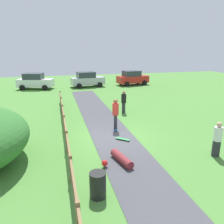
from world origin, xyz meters
TOP-DOWN VIEW (x-y plane):
  - ground_plane at (0.00, 0.00)m, footprint 60.00×60.00m
  - asphalt_path at (0.00, 0.00)m, footprint 2.40×28.00m
  - wooden_fence at (-2.60, 0.00)m, footprint 0.12×18.12m
  - trash_bin at (-1.80, -4.94)m, footprint 0.56×0.56m
  - skater_riding at (0.43, 0.96)m, footprint 0.47×0.82m
  - skater_fallen at (-0.43, -2.98)m, footprint 1.28×1.47m
  - skateboard_loose at (0.39, -0.66)m, footprint 0.73×0.68m
  - bystander_black at (2.02, 4.37)m, footprint 0.52×0.52m
  - bystander_white at (4.04, -3.45)m, footprint 0.52×0.52m
  - parked_car_red at (7.18, 16.94)m, footprint 4.43×2.54m
  - parked_car_white at (-5.35, 16.96)m, footprint 4.50×2.79m
  - parked_car_silver at (1.03, 16.94)m, footprint 4.38×2.40m

SIDE VIEW (x-z plane):
  - ground_plane at x=0.00m, z-range 0.00..0.00m
  - asphalt_path at x=0.00m, z-range 0.00..0.02m
  - skateboard_loose at x=0.39m, z-range 0.05..0.13m
  - skater_fallen at x=-0.43m, z-range 0.02..0.38m
  - trash_bin at x=-1.80m, z-range 0.00..0.90m
  - wooden_fence at x=-2.60m, z-range 0.12..1.22m
  - bystander_white at x=4.04m, z-range 0.08..1.75m
  - bystander_black at x=2.02m, z-range 0.09..1.82m
  - parked_car_red at x=7.18m, z-range 0.00..1.92m
  - parked_car_white at x=-5.35m, z-range 0.00..1.92m
  - parked_car_silver at x=1.03m, z-range 0.00..1.92m
  - skater_riding at x=0.43m, z-range 0.14..2.08m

